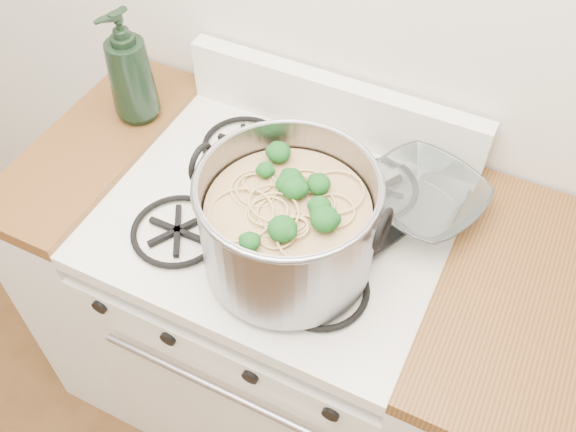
{
  "coord_description": "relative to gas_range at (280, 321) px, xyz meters",
  "views": [
    {
      "loc": [
        0.43,
        0.44,
        2.0
      ],
      "look_at": [
        0.08,
        1.15,
        1.06
      ],
      "focal_mm": 40.0,
      "sensor_mm": 36.0,
      "label": 1
    }
  ],
  "objects": [
    {
      "name": "bottle",
      "position": [
        -0.46,
        0.13,
        0.63
      ],
      "size": [
        0.14,
        0.15,
        0.3
      ],
      "primitive_type": "imported",
      "rotation": [
        0.0,
        0.0,
        -0.33
      ],
      "color": "black",
      "rests_on": "counter_left"
    },
    {
      "name": "counter_left",
      "position": [
        -0.51,
        0.0,
        0.02
      ],
      "size": [
        0.25,
        0.65,
        0.92
      ],
      "color": "silver",
      "rests_on": "ground"
    },
    {
      "name": "spatula",
      "position": [
        0.22,
        0.02,
        0.5
      ],
      "size": [
        0.39,
        0.4,
        0.02
      ],
      "primitive_type": null,
      "rotation": [
        0.0,
        0.0,
        -0.43
      ],
      "color": "black",
      "rests_on": "gas_range"
    },
    {
      "name": "gas_range",
      "position": [
        0.0,
        0.0,
        0.0
      ],
      "size": [
        0.76,
        0.66,
        0.92
      ],
      "color": "white",
      "rests_on": "ground"
    },
    {
      "name": "glass_bowl",
      "position": [
        0.28,
        0.14,
        0.5
      ],
      "size": [
        0.13,
        0.13,
        0.03
      ],
      "primitive_type": "imported",
      "rotation": [
        0.0,
        0.0,
        -0.35
      ],
      "color": "white",
      "rests_on": "gas_range"
    },
    {
      "name": "stock_pot",
      "position": [
        0.08,
        -0.12,
        0.59
      ],
      "size": [
        0.38,
        0.35,
        0.24
      ],
      "color": "gray",
      "rests_on": "gas_range"
    }
  ]
}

